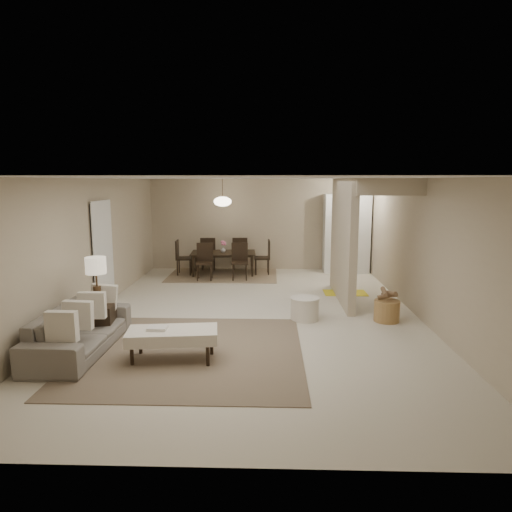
{
  "coord_description": "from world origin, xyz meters",
  "views": [
    {
      "loc": [
        0.31,
        -8.08,
        2.46
      ],
      "look_at": [
        0.04,
        0.39,
        1.05
      ],
      "focal_mm": 32.0,
      "sensor_mm": 36.0,
      "label": 1
    }
  ],
  "objects_px": {
    "wicker_basket": "(387,311)",
    "dining_table": "(223,263)",
    "sofa": "(80,330)",
    "ottoman_bench": "(172,336)",
    "pantry_cabinet": "(346,233)",
    "side_table": "(99,321)",
    "round_pouf": "(305,309)"
  },
  "relations": [
    {
      "from": "wicker_basket",
      "to": "dining_table",
      "type": "distance_m",
      "value": 5.15
    },
    {
      "from": "sofa",
      "to": "ottoman_bench",
      "type": "xyz_separation_m",
      "value": [
        1.42,
        -0.3,
        0.04
      ]
    },
    {
      "from": "pantry_cabinet",
      "to": "ottoman_bench",
      "type": "distance_m",
      "value": 7.16
    },
    {
      "from": "sofa",
      "to": "side_table",
      "type": "bearing_deg",
      "value": -4.25
    },
    {
      "from": "pantry_cabinet",
      "to": "ottoman_bench",
      "type": "xyz_separation_m",
      "value": [
        -3.38,
        -6.28,
        -0.7
      ]
    },
    {
      "from": "side_table",
      "to": "wicker_basket",
      "type": "distance_m",
      "value": 4.87
    },
    {
      "from": "side_table",
      "to": "round_pouf",
      "type": "relative_size",
      "value": 1.02
    },
    {
      "from": "ottoman_bench",
      "to": "pantry_cabinet",
      "type": "bearing_deg",
      "value": 54.97
    },
    {
      "from": "sofa",
      "to": "wicker_basket",
      "type": "relative_size",
      "value": 4.82
    },
    {
      "from": "pantry_cabinet",
      "to": "wicker_basket",
      "type": "bearing_deg",
      "value": -89.77
    },
    {
      "from": "side_table",
      "to": "wicker_basket",
      "type": "relative_size",
      "value": 1.19
    },
    {
      "from": "wicker_basket",
      "to": "round_pouf",
      "type": "bearing_deg",
      "value": 178.04
    },
    {
      "from": "sofa",
      "to": "dining_table",
      "type": "xyz_separation_m",
      "value": [
        1.52,
        5.53,
        -0.02
      ]
    },
    {
      "from": "wicker_basket",
      "to": "sofa",
      "type": "bearing_deg",
      "value": -161.89
    },
    {
      "from": "pantry_cabinet",
      "to": "wicker_basket",
      "type": "height_order",
      "value": "pantry_cabinet"
    },
    {
      "from": "pantry_cabinet",
      "to": "sofa",
      "type": "height_order",
      "value": "pantry_cabinet"
    },
    {
      "from": "sofa",
      "to": "side_table",
      "type": "xyz_separation_m",
      "value": [
        0.05,
        0.61,
        -0.05
      ]
    },
    {
      "from": "ottoman_bench",
      "to": "dining_table",
      "type": "bearing_deg",
      "value": 82.26
    },
    {
      "from": "sofa",
      "to": "pantry_cabinet",
      "type": "bearing_deg",
      "value": -38.3
    },
    {
      "from": "ottoman_bench",
      "to": "round_pouf",
      "type": "height_order",
      "value": "ottoman_bench"
    },
    {
      "from": "pantry_cabinet",
      "to": "round_pouf",
      "type": "bearing_deg",
      "value": -108.08
    },
    {
      "from": "pantry_cabinet",
      "to": "side_table",
      "type": "relative_size",
      "value": 3.97
    },
    {
      "from": "sofa",
      "to": "ottoman_bench",
      "type": "height_order",
      "value": "sofa"
    },
    {
      "from": "pantry_cabinet",
      "to": "sofa",
      "type": "relative_size",
      "value": 0.98
    },
    {
      "from": "sofa",
      "to": "round_pouf",
      "type": "distance_m",
      "value": 3.75
    },
    {
      "from": "dining_table",
      "to": "wicker_basket",
      "type": "bearing_deg",
      "value": -53.63
    },
    {
      "from": "side_table",
      "to": "dining_table",
      "type": "height_order",
      "value": "dining_table"
    },
    {
      "from": "ottoman_bench",
      "to": "round_pouf",
      "type": "xyz_separation_m",
      "value": [
        1.96,
        1.93,
        -0.15
      ]
    },
    {
      "from": "round_pouf",
      "to": "pantry_cabinet",
      "type": "bearing_deg",
      "value": 71.92
    },
    {
      "from": "side_table",
      "to": "dining_table",
      "type": "relative_size",
      "value": 0.31
    },
    {
      "from": "wicker_basket",
      "to": "dining_table",
      "type": "bearing_deg",
      "value": 129.82
    },
    {
      "from": "pantry_cabinet",
      "to": "side_table",
      "type": "xyz_separation_m",
      "value": [
        -4.75,
        -5.37,
        -0.79
      ]
    }
  ]
}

